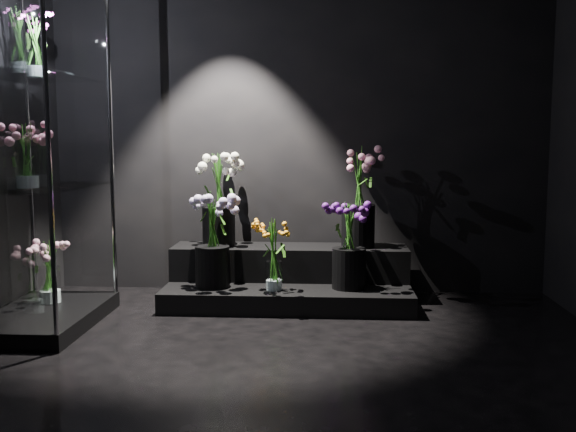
{
  "coord_description": "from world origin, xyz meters",
  "views": [
    {
      "loc": [
        0.24,
        -3.24,
        1.24
      ],
      "look_at": [
        -0.03,
        1.2,
        0.71
      ],
      "focal_mm": 40.0,
      "sensor_mm": 36.0,
      "label": 1
    }
  ],
  "objects": [
    {
      "name": "floor",
      "position": [
        0.0,
        0.0,
        0.0
      ],
      "size": [
        4.0,
        4.0,
        0.0
      ],
      "primitive_type": "plane",
      "color": "black",
      "rests_on": "ground"
    },
    {
      "name": "wall_front",
      "position": [
        0.0,
        -2.0,
        1.4
      ],
      "size": [
        4.0,
        0.0,
        4.0
      ],
      "primitive_type": "plane",
      "rotation": [
        -1.57,
        0.0,
        0.0
      ],
      "color": "black",
      "rests_on": "floor"
    },
    {
      "name": "wall_back",
      "position": [
        0.0,
        2.0,
        1.4
      ],
      "size": [
        4.0,
        0.0,
        4.0
      ],
      "primitive_type": "plane",
      "rotation": [
        1.57,
        0.0,
        0.0
      ],
      "color": "black",
      "rests_on": "floor"
    },
    {
      "name": "bouquet_lilac",
      "position": [
        -0.61,
        1.4,
        0.56
      ],
      "size": [
        0.5,
        0.5,
        0.7
      ],
      "rotation": [
        0.0,
        0.0,
        -0.38
      ],
      "color": "black",
      "rests_on": "display_riser"
    },
    {
      "name": "bouquet_purple",
      "position": [
        0.4,
        1.42,
        0.5
      ],
      "size": [
        0.39,
        0.39,
        0.63
      ],
      "rotation": [
        0.0,
        0.0,
        0.21
      ],
      "color": "black",
      "rests_on": "display_riser"
    },
    {
      "name": "bouquet_case_pink",
      "position": [
        -1.64,
        0.67,
        1.15
      ],
      "size": [
        0.29,
        0.29,
        0.39
      ],
      "rotation": [
        0.0,
        0.0,
        0.01
      ],
      "color": "white",
      "rests_on": "display_case"
    },
    {
      "name": "bouquet_case_magenta",
      "position": [
        -1.69,
        0.97,
        1.87
      ],
      "size": [
        0.3,
        0.3,
        0.41
      ],
      "rotation": [
        0.0,
        0.0,
        -0.4
      ],
      "color": "white",
      "rests_on": "display_case"
    },
    {
      "name": "display_riser",
      "position": [
        -0.05,
        1.63,
        0.17
      ],
      "size": [
        1.84,
        0.82,
        0.41
      ],
      "color": "black",
      "rests_on": "floor"
    },
    {
      "name": "bouquet_orange_bells",
      "position": [
        -0.14,
        1.32,
        0.43
      ],
      "size": [
        0.26,
        0.26,
        0.54
      ],
      "rotation": [
        0.0,
        0.0,
        0.03
      ],
      "color": "white",
      "rests_on": "display_riser"
    },
    {
      "name": "display_case",
      "position": [
        -1.65,
        0.85,
        1.21
      ],
      "size": [
        0.66,
        1.1,
        2.42
      ],
      "color": "black",
      "rests_on": "floor"
    },
    {
      "name": "bouquet_cream_roses",
      "position": [
        -0.62,
        1.76,
        0.84
      ],
      "size": [
        0.47,
        0.47,
        0.74
      ],
      "rotation": [
        0.0,
        0.0,
        0.17
      ],
      "color": "black",
      "rests_on": "display_riser"
    },
    {
      "name": "bouquet_pink_roses",
      "position": [
        0.48,
        1.75,
        0.83
      ],
      "size": [
        0.43,
        0.43,
        0.77
      ],
      "rotation": [
        0.0,
        0.0,
        -0.34
      ],
      "color": "black",
      "rests_on": "display_riser"
    },
    {
      "name": "bouquet_case_base_pink",
      "position": [
        -1.69,
        1.03,
        0.34
      ],
      "size": [
        0.34,
        0.34,
        0.43
      ],
      "rotation": [
        0.0,
        0.0,
        0.17
      ],
      "color": "white",
      "rests_on": "display_case"
    }
  ]
}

